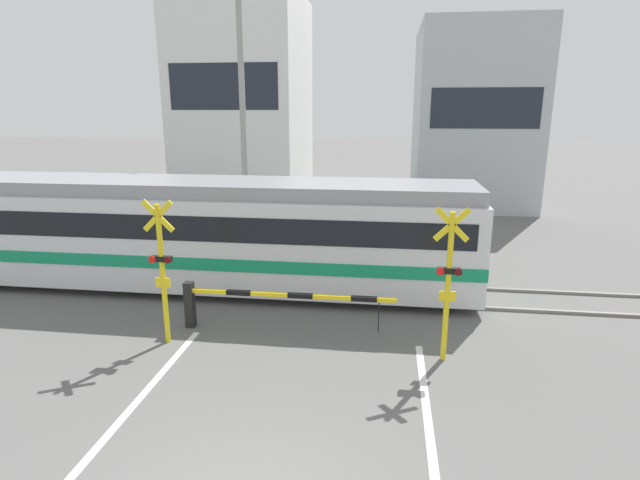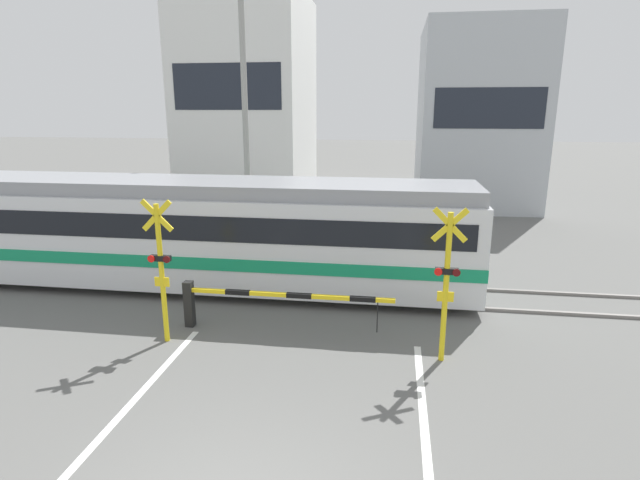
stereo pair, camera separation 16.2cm
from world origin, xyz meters
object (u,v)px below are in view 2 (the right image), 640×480
Objects in this scene: crossing_barrier_far at (376,241)px; crossing_signal_left at (161,265)px; pedestrian at (342,219)px; crossing_barrier_near at (247,299)px; crossing_signal_right at (446,279)px; commuter_train at (202,230)px.

crossing_barrier_far is 1.53× the size of crossing_signal_left.
pedestrian is at bearing 125.61° from crossing_barrier_far.
crossing_barrier_near is at bearing 27.21° from crossing_signal_left.
crossing_signal_right is at bearing -70.76° from pedestrian.
crossing_barrier_near is 7.59m from pedestrian.
crossing_barrier_near is 1.53× the size of crossing_signal_right.
commuter_train is 8.55× the size of pedestrian.
crossing_signal_left reaches higher than commuter_train.
commuter_train is at bearing 127.57° from crossing_barrier_near.
commuter_train reaches higher than pedestrian.
pedestrian reaches higher than crossing_barrier_far.
commuter_train is 5.92m from pedestrian.
commuter_train is 4.82× the size of crossing_signal_left.
crossing_barrier_near is 1.53× the size of crossing_signal_left.
crossing_signal_right reaches higher than crossing_barrier_far.
crossing_signal_left is 8.81m from pedestrian.
pedestrian is at bearing 70.31° from crossing_signal_left.
commuter_train is at bearing 151.11° from crossing_signal_right.
crossing_signal_right is 8.79m from pedestrian.
crossing_signal_right reaches higher than commuter_train.
crossing_signal_left is at bearing -123.50° from crossing_barrier_far.
crossing_barrier_far is 7.79m from crossing_signal_left.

